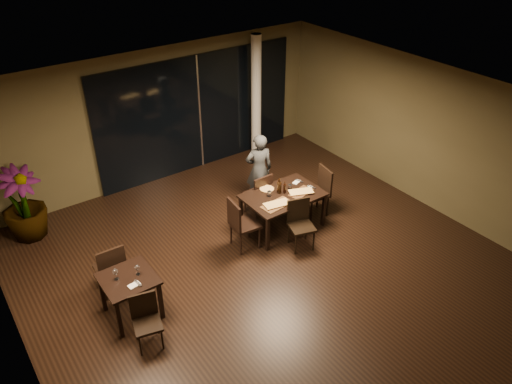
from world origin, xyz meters
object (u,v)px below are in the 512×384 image
(diner, at_px, (259,169))
(chair_main_far, at_px, (260,193))
(bottle_a, at_px, (280,186))
(chair_main_near, at_px, (300,221))
(bottle_b, at_px, (285,187))
(chair_side_near, at_px, (146,317))
(chair_main_left, at_px, (240,222))
(main_table, at_px, (283,198))
(potted_plant, at_px, (23,204))
(chair_main_right, at_px, (319,189))
(chair_side_far, at_px, (111,267))
(side_table, at_px, (129,284))
(bottle_c, at_px, (279,186))

(diner, bearing_deg, chair_main_far, 76.27)
(bottle_a, bearing_deg, chair_main_far, 101.99)
(bottle_a, bearing_deg, chair_main_near, -95.58)
(diner, xyz_separation_m, bottle_b, (-0.10, -0.99, 0.09))
(chair_main_near, relative_size, bottle_b, 3.68)
(chair_side_near, bearing_deg, chair_main_left, 37.58)
(chair_main_near, distance_m, diner, 1.69)
(main_table, height_order, bottle_b, bottle_b)
(chair_side_near, xyz_separation_m, potted_plant, (-0.73, 3.75, 0.25))
(chair_main_right, distance_m, potted_plant, 5.73)
(chair_main_far, distance_m, chair_main_left, 1.14)
(bottle_a, bearing_deg, chair_side_near, -160.18)
(diner, bearing_deg, chair_side_near, 51.09)
(main_table, height_order, diner, diner)
(diner, bearing_deg, chair_side_far, 33.88)
(side_table, relative_size, diner, 0.51)
(chair_main_left, distance_m, potted_plant, 4.12)
(chair_main_near, bearing_deg, potted_plant, 158.49)
(bottle_b, bearing_deg, main_table, -153.38)
(chair_side_far, bearing_deg, chair_side_near, 92.18)
(chair_main_right, xyz_separation_m, bottle_a, (-0.94, 0.13, 0.34))
(chair_side_far, distance_m, chair_side_near, 1.28)
(bottle_a, height_order, bottle_c, bottle_a)
(chair_main_near, relative_size, diner, 0.60)
(chair_main_right, relative_size, potted_plant, 0.70)
(chair_main_far, bearing_deg, chair_side_near, 26.31)
(potted_plant, bearing_deg, main_table, -31.94)
(chair_main_near, bearing_deg, chair_side_near, -154.40)
(chair_main_right, bearing_deg, potted_plant, -107.85)
(chair_main_near, xyz_separation_m, chair_main_right, (1.01, 0.60, 0.04))
(chair_main_far, xyz_separation_m, chair_side_far, (-3.32, -0.45, 0.02))
(chair_main_far, bearing_deg, bottle_b, 107.42)
(main_table, height_order, chair_main_left, chair_main_left)
(main_table, height_order, side_table, same)
(chair_side_near, distance_m, potted_plant, 3.83)
(bottle_a, bearing_deg, chair_main_right, -7.61)
(chair_main_near, bearing_deg, chair_side_far, -175.95)
(diner, bearing_deg, side_table, 43.14)
(chair_main_far, bearing_deg, potted_plant, -27.82)
(side_table, distance_m, chair_main_far, 3.45)
(chair_main_left, height_order, chair_side_near, chair_main_left)
(chair_main_right, bearing_deg, bottle_b, -85.17)
(side_table, relative_size, bottle_a, 2.50)
(bottle_c, bearing_deg, diner, 78.72)
(chair_main_right, distance_m, chair_side_near, 4.49)
(potted_plant, bearing_deg, chair_side_near, -78.91)
(main_table, distance_m, chair_side_near, 3.63)
(chair_main_near, bearing_deg, bottle_c, 101.11)
(chair_side_near, height_order, bottle_b, bottle_b)
(main_table, relative_size, chair_main_right, 1.47)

